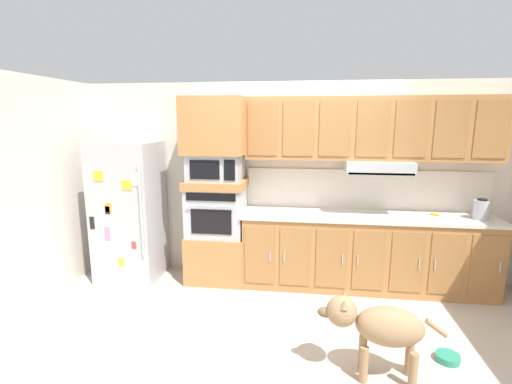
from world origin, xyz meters
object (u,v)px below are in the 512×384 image
Objects in this scene: refrigerator at (130,211)px; microwave at (216,167)px; dog_food_bowl at (448,357)px; screwdriver at (435,214)px; built_in_oven at (217,211)px; electric_kettle at (481,210)px; dog at (378,325)px.

refrigerator is 1.28m from microwave.
screwdriver is at bearing 78.92° from dog_food_bowl.
dog_food_bowl is at bearing -30.67° from microwave.
built_in_oven is 3.08m from electric_kettle.
microwave is at bearing -39.91° from dog.
dog is at bearing -44.72° from built_in_oven.
refrigerator reaches higher than microwave.
built_in_oven is 0.71× the size of dog.
electric_kettle is at bearing -0.88° from built_in_oven.
electric_kettle is 2.22m from dog.
screwdriver is 0.47m from electric_kettle.
built_in_oven reaches higher than electric_kettle.
built_in_oven is at bearing 149.33° from dog_food_bowl.
screwdriver is at bearing 2.05° from refrigerator.
dog_food_bowl is (3.48, -1.32, -0.85)m from refrigerator.
refrigerator is 10.43× the size of screwdriver.
electric_kettle is at bearing 0.28° from refrigerator.
built_in_oven reaches higher than dog.
dog reaches higher than dog_food_bowl.
refrigerator is at bearing -176.59° from microwave.
refrigerator is 4.22m from electric_kettle.
refrigerator is 8.80× the size of dog_food_bowl.
electric_kettle is at bearing -14.32° from screwdriver.
built_in_oven is at bearing 179.12° from electric_kettle.
microwave is (1.14, 0.07, 0.58)m from refrigerator.
microwave is at bearing 179.12° from electric_kettle.
refrigerator reaches higher than built_in_oven.
microwave is 3.82× the size of screwdriver.
refrigerator is 3.28m from dog.
built_in_oven is 3.50× the size of dog_food_bowl.
dog_food_bowl is (2.35, -1.39, -0.87)m from built_in_oven.
refrigerator is at bearing -179.72° from electric_kettle.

